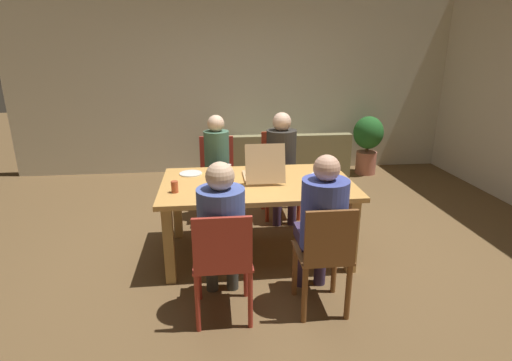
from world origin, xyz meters
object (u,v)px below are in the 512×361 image
(plate_1, at_px, (323,175))
(chair_0, at_px, (217,174))
(person_0, at_px, (217,161))
(drinking_glass_2, at_px, (212,183))
(pizza_box_0, at_px, (263,173))
(couch, at_px, (285,161))
(plate_0, at_px, (191,173))
(potted_plant, at_px, (368,140))
(dining_table, at_px, (257,191))
(chair_2, at_px, (279,171))
(person_2, at_px, (282,157))
(drinking_glass_1, at_px, (228,171))
(chair_3, at_px, (325,256))
(person_3, at_px, (322,219))
(drinking_glass_0, at_px, (175,187))
(person_1, at_px, (221,225))
(chair_1, at_px, (223,259))

(plate_1, bearing_deg, chair_0, 138.71)
(person_0, bearing_deg, drinking_glass_2, -93.30)
(pizza_box_0, distance_m, plate_1, 0.61)
(pizza_box_0, bearing_deg, couch, 74.36)
(person_0, relative_size, plate_0, 5.47)
(chair_0, xyz_separation_m, potted_plant, (2.42, 1.44, 0.04))
(dining_table, distance_m, drinking_glass_2, 0.47)
(chair_2, bearing_deg, person_2, -90.00)
(plate_0, bearing_deg, drinking_glass_1, -24.04)
(chair_0, xyz_separation_m, plate_1, (1.03, -0.91, 0.24))
(chair_0, bearing_deg, plate_0, -110.76)
(chair_2, height_order, chair_3, chair_2)
(person_2, height_order, potted_plant, person_2)
(person_3, relative_size, potted_plant, 1.32)
(couch, xyz_separation_m, potted_plant, (1.36, 0.12, 0.28))
(chair_2, bearing_deg, drinking_glass_0, -132.56)
(drinking_glass_1, bearing_deg, pizza_box_0, -10.97)
(person_0, distance_m, pizza_box_0, 0.90)
(person_1, distance_m, person_3, 0.75)
(person_1, xyz_separation_m, plate_1, (1.03, 0.99, 0.04))
(drinking_glass_1, bearing_deg, chair_3, -60.42)
(person_3, xyz_separation_m, plate_0, (-1.02, 1.19, 0.02))
(chair_1, distance_m, pizza_box_0, 1.22)
(chair_3, relative_size, couch, 0.48)
(chair_0, distance_m, pizza_box_0, 1.08)
(chair_0, xyz_separation_m, person_1, (-0.00, -1.90, 0.20))
(drinking_glass_1, distance_m, potted_plant, 3.30)
(person_3, bearing_deg, chair_2, 90.00)
(chair_3, height_order, drinking_glass_0, chair_3)
(dining_table, bearing_deg, chair_2, 69.17)
(dining_table, relative_size, drinking_glass_1, 13.40)
(person_3, bearing_deg, dining_table, 113.91)
(drinking_glass_2, relative_size, couch, 0.06)
(potted_plant, bearing_deg, person_1, -125.95)
(chair_0, distance_m, drinking_glass_1, 0.93)
(plate_0, bearing_deg, chair_3, -52.23)
(potted_plant, bearing_deg, plate_0, -141.33)
(chair_1, distance_m, drinking_glass_2, 0.93)
(person_2, height_order, person_3, person_2)
(person_1, bearing_deg, dining_table, 67.35)
(chair_0, distance_m, drinking_glass_0, 1.33)
(person_3, bearing_deg, drinking_glass_0, 149.86)
(chair_2, bearing_deg, person_0, -168.45)
(dining_table, xyz_separation_m, plate_1, (0.67, 0.12, 0.11))
(pizza_box_0, bearing_deg, chair_3, -73.45)
(drinking_glass_2, bearing_deg, chair_0, 87.16)
(chair_0, distance_m, person_3, 2.06)
(plate_1, bearing_deg, person_3, -105.71)
(person_0, relative_size, pizza_box_0, 2.68)
(person_0, xyz_separation_m, plate_0, (-0.27, -0.56, 0.04))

